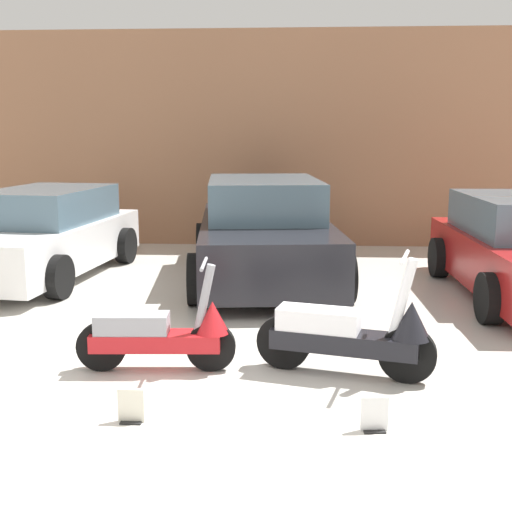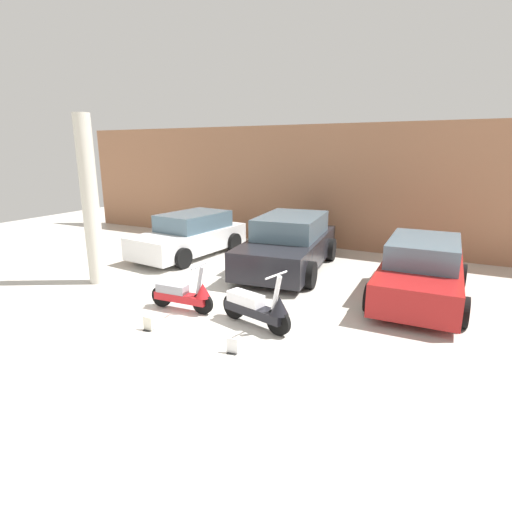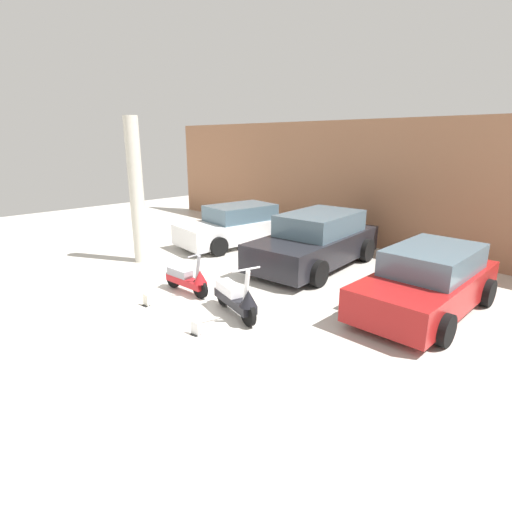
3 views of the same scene
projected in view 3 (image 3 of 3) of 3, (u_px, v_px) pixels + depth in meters
ground_plane at (164, 310)px, 8.25m from camera, size 28.00×28.00×0.00m
wall_back at (366, 184)px, 12.82m from camera, size 19.60×0.12×3.99m
scooter_front_left at (188, 278)px, 9.04m from camera, size 1.44×0.52×1.01m
scooter_front_right at (236, 298)px, 7.85m from camera, size 1.57×0.72×1.12m
car_rear_left at (236, 226)px, 13.26m from camera, size 2.17×3.99×1.30m
car_rear_center at (316, 241)px, 10.97m from camera, size 2.43×4.47×1.46m
car_rear_right at (428, 281)px, 8.07m from camera, size 1.93×3.89×1.31m
placard_near_left_scooter at (146, 301)px, 8.42m from camera, size 0.20×0.12×0.26m
placard_near_right_scooter at (195, 329)px, 7.17m from camera, size 0.20×0.13×0.26m
support_column_side at (136, 192)px, 10.99m from camera, size 0.39×0.39×3.99m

